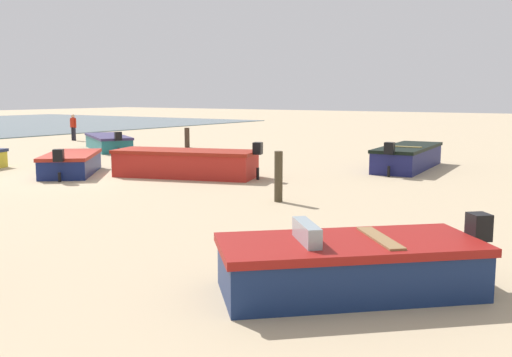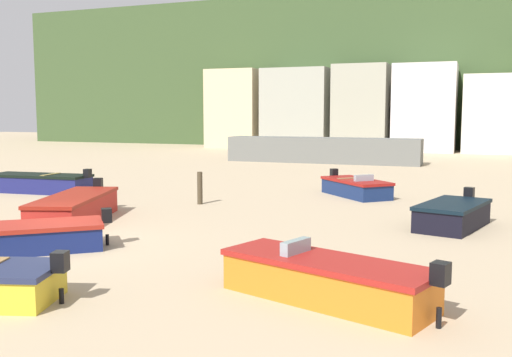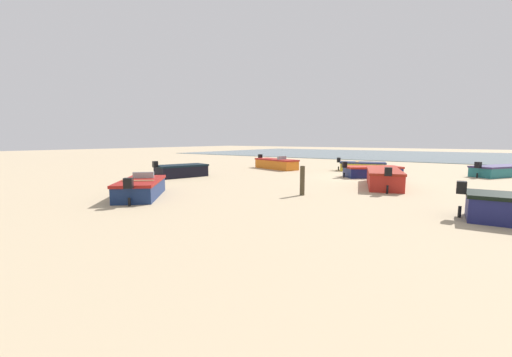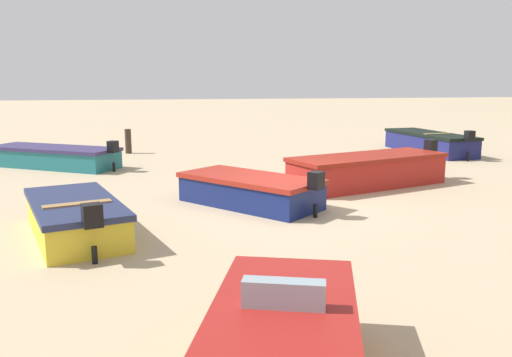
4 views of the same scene
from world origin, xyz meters
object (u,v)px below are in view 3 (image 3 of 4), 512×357
(boat_teal_4, at_px, (502,171))
(boat_orange_7, at_px, (276,164))
(boat_yellow_2, at_px, (362,166))
(mooring_post_near_water, at_px, (302,181))
(boat_navy_0, at_px, (372,172))
(boat_navy_5, at_px, (141,188))
(boat_black_6, at_px, (181,171))
(boat_red_3, at_px, (384,178))

(boat_teal_4, height_order, boat_orange_7, boat_orange_7)
(boat_yellow_2, relative_size, mooring_post_near_water, 2.90)
(boat_navy_0, xyz_separation_m, boat_teal_4, (-7.20, -5.93, -0.00))
(boat_orange_7, distance_m, mooring_post_near_water, 13.14)
(boat_navy_5, height_order, boat_black_6, boat_black_6)
(boat_navy_5, xyz_separation_m, boat_orange_7, (2.36, -15.04, 0.04))
(boat_red_3, relative_size, boat_black_6, 1.38)
(boat_yellow_2, bearing_deg, boat_orange_7, -85.83)
(boat_yellow_2, bearing_deg, boat_teal_4, 85.25)
(boat_yellow_2, relative_size, boat_orange_7, 0.83)
(boat_red_3, relative_size, boat_teal_4, 1.04)
(boat_teal_4, height_order, boat_navy_5, boat_navy_5)
(boat_red_3, relative_size, boat_orange_7, 1.11)
(boat_navy_0, xyz_separation_m, boat_navy_5, (6.21, 13.65, 0.02))
(boat_red_3, distance_m, mooring_post_near_water, 5.63)
(boat_yellow_2, height_order, boat_teal_4, boat_teal_4)
(boat_navy_0, xyz_separation_m, mooring_post_near_water, (0.59, 9.04, 0.29))
(boat_navy_5, bearing_deg, boat_navy_0, 22.33)
(boat_yellow_2, xyz_separation_m, boat_black_6, (8.75, 11.44, 0.05))
(boat_red_3, height_order, boat_teal_4, boat_red_3)
(boat_yellow_2, xyz_separation_m, boat_teal_4, (-9.09, -1.96, 0.00))
(boat_red_3, bearing_deg, boat_black_6, 178.25)
(boat_teal_4, relative_size, boat_navy_5, 1.32)
(boat_yellow_2, relative_size, boat_teal_4, 0.78)
(boat_red_3, distance_m, boat_black_6, 12.85)
(boat_orange_7, bearing_deg, boat_black_6, 5.75)
(boat_red_3, bearing_deg, boat_teal_4, 42.99)
(boat_yellow_2, xyz_separation_m, mooring_post_near_water, (-1.30, 13.01, 0.30))
(boat_orange_7, bearing_deg, boat_teal_4, 124.92)
(boat_yellow_2, bearing_deg, boat_black_6, -54.31)
(boat_yellow_2, xyz_separation_m, boat_orange_7, (6.68, 2.57, 0.07))
(boat_navy_5, bearing_deg, boat_red_3, 7.69)
(boat_yellow_2, bearing_deg, mooring_post_near_water, -11.20)
(boat_orange_7, bearing_deg, mooring_post_near_water, 56.28)
(boat_red_3, distance_m, boat_orange_7, 11.56)
(boat_red_3, bearing_deg, boat_navy_0, 95.80)
(boat_navy_5, xyz_separation_m, boat_black_6, (4.43, -6.18, 0.03))
(mooring_post_near_water, bearing_deg, boat_black_6, -8.87)
(boat_orange_7, relative_size, mooring_post_near_water, 3.51)
(boat_red_3, height_order, mooring_post_near_water, mooring_post_near_water)
(boat_black_6, bearing_deg, mooring_post_near_water, 6.02)
(boat_navy_5, xyz_separation_m, mooring_post_near_water, (-5.62, -4.61, 0.27))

